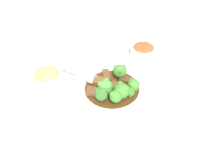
{
  "coord_description": "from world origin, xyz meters",
  "views": [
    {
      "loc": [
        0.42,
        -0.37,
        0.55
      ],
      "look_at": [
        0.0,
        0.0,
        0.03
      ],
      "focal_mm": 35.0,
      "sensor_mm": 36.0,
      "label": 1
    }
  ],
  "objects_px": {
    "broccoli_floret_5": "(101,94)",
    "side_bowl_appetizer": "(47,77)",
    "broccoli_floret_1": "(133,85)",
    "broccoli_floret_0": "(106,87)",
    "beef_strip_4": "(100,81)",
    "broccoli_floret_4": "(122,90)",
    "beef_strip_2": "(127,80)",
    "broccoli_floret_3": "(130,92)",
    "sauce_dish": "(160,125)",
    "side_bowl_kimchi": "(143,50)",
    "serving_spoon": "(89,78)",
    "main_plate": "(112,89)",
    "beef_strip_0": "(106,75)",
    "beef_strip_1": "(96,92)",
    "broccoli_floret_2": "(120,71)",
    "beef_strip_3": "(117,87)",
    "broccoli_floret_6": "(116,96)"
  },
  "relations": [
    {
      "from": "broccoli_floret_5",
      "to": "side_bowl_appetizer",
      "type": "height_order",
      "value": "broccoli_floret_5"
    },
    {
      "from": "broccoli_floret_1",
      "to": "broccoli_floret_0",
      "type": "bearing_deg",
      "value": -124.53
    },
    {
      "from": "broccoli_floret_5",
      "to": "side_bowl_appetizer",
      "type": "relative_size",
      "value": 0.43
    },
    {
      "from": "beef_strip_4",
      "to": "broccoli_floret_4",
      "type": "bearing_deg",
      "value": 5.37
    },
    {
      "from": "broccoli_floret_4",
      "to": "broccoli_floret_5",
      "type": "distance_m",
      "value": 0.07
    },
    {
      "from": "beef_strip_2",
      "to": "broccoli_floret_3",
      "type": "xyz_separation_m",
      "value": [
        0.06,
        -0.05,
        0.02
      ]
    },
    {
      "from": "beef_strip_4",
      "to": "side_bowl_appetizer",
      "type": "relative_size",
      "value": 0.53
    },
    {
      "from": "broccoli_floret_4",
      "to": "sauce_dish",
      "type": "height_order",
      "value": "broccoli_floret_4"
    },
    {
      "from": "broccoli_floret_4",
      "to": "side_bowl_kimchi",
      "type": "relative_size",
      "value": 0.51
    },
    {
      "from": "serving_spoon",
      "to": "side_bowl_appetizer",
      "type": "distance_m",
      "value": 0.15
    },
    {
      "from": "broccoli_floret_4",
      "to": "broccoli_floret_0",
      "type": "bearing_deg",
      "value": -147.34
    },
    {
      "from": "broccoli_floret_4",
      "to": "serving_spoon",
      "type": "bearing_deg",
      "value": -169.63
    },
    {
      "from": "main_plate",
      "to": "side_bowl_kimchi",
      "type": "bearing_deg",
      "value": 107.56
    },
    {
      "from": "beef_strip_2",
      "to": "broccoli_floret_5",
      "type": "distance_m",
      "value": 0.13
    },
    {
      "from": "beef_strip_0",
      "to": "sauce_dish",
      "type": "distance_m",
      "value": 0.28
    },
    {
      "from": "broccoli_floret_0",
      "to": "broccoli_floret_3",
      "type": "distance_m",
      "value": 0.08
    },
    {
      "from": "sauce_dish",
      "to": "side_bowl_appetizer",
      "type": "bearing_deg",
      "value": -158.52
    },
    {
      "from": "beef_strip_4",
      "to": "side_bowl_kimchi",
      "type": "distance_m",
      "value": 0.27
    },
    {
      "from": "beef_strip_1",
      "to": "broccoli_floret_5",
      "type": "distance_m",
      "value": 0.04
    },
    {
      "from": "sauce_dish",
      "to": "broccoli_floret_4",
      "type": "bearing_deg",
      "value": -174.74
    },
    {
      "from": "beef_strip_0",
      "to": "serving_spoon",
      "type": "relative_size",
      "value": 0.33
    },
    {
      "from": "beef_strip_0",
      "to": "beef_strip_4",
      "type": "xyz_separation_m",
      "value": [
        0.01,
        -0.04,
        0.0
      ]
    },
    {
      "from": "broccoli_floret_2",
      "to": "serving_spoon",
      "type": "relative_size",
      "value": 0.26
    },
    {
      "from": "beef_strip_3",
      "to": "serving_spoon",
      "type": "xyz_separation_m",
      "value": [
        -0.1,
        -0.05,
        0.0
      ]
    },
    {
      "from": "beef_strip_2",
      "to": "beef_strip_3",
      "type": "xyz_separation_m",
      "value": [
        0.0,
        -0.05,
        -0.0
      ]
    },
    {
      "from": "main_plate",
      "to": "broccoli_floret_5",
      "type": "height_order",
      "value": "broccoli_floret_5"
    },
    {
      "from": "broccoli_floret_1",
      "to": "serving_spoon",
      "type": "xyz_separation_m",
      "value": [
        -0.15,
        -0.07,
        -0.02
      ]
    },
    {
      "from": "broccoli_floret_1",
      "to": "side_bowl_kimchi",
      "type": "height_order",
      "value": "broccoli_floret_1"
    },
    {
      "from": "side_bowl_kimchi",
      "to": "broccoli_floret_4",
      "type": "bearing_deg",
      "value": -62.17
    },
    {
      "from": "side_bowl_kimchi",
      "to": "sauce_dish",
      "type": "relative_size",
      "value": 1.63
    },
    {
      "from": "broccoli_floret_6",
      "to": "beef_strip_0",
      "type": "bearing_deg",
      "value": 153.04
    },
    {
      "from": "beef_strip_1",
      "to": "side_bowl_appetizer",
      "type": "bearing_deg",
      "value": -152.99
    },
    {
      "from": "broccoli_floret_4",
      "to": "side_bowl_appetizer",
      "type": "bearing_deg",
      "value": -149.42
    },
    {
      "from": "side_bowl_kimchi",
      "to": "side_bowl_appetizer",
      "type": "height_order",
      "value": "side_bowl_appetizer"
    },
    {
      "from": "main_plate",
      "to": "beef_strip_4",
      "type": "height_order",
      "value": "beef_strip_4"
    },
    {
      "from": "broccoli_floret_6",
      "to": "sauce_dish",
      "type": "distance_m",
      "value": 0.17
    },
    {
      "from": "broccoli_floret_6",
      "to": "side_bowl_kimchi",
      "type": "bearing_deg",
      "value": 116.02
    },
    {
      "from": "beef_strip_3",
      "to": "broccoli_floret_3",
      "type": "height_order",
      "value": "broccoli_floret_3"
    },
    {
      "from": "beef_strip_2",
      "to": "sauce_dish",
      "type": "xyz_separation_m",
      "value": [
        0.2,
        -0.05,
        -0.02
      ]
    },
    {
      "from": "broccoli_floret_4",
      "to": "beef_strip_2",
      "type": "bearing_deg",
      "value": 122.9
    },
    {
      "from": "beef_strip_3",
      "to": "broccoli_floret_6",
      "type": "distance_m",
      "value": 0.07
    },
    {
      "from": "main_plate",
      "to": "side_bowl_appetizer",
      "type": "bearing_deg",
      "value": -140.73
    },
    {
      "from": "beef_strip_0",
      "to": "beef_strip_3",
      "type": "bearing_deg",
      "value": -9.03
    },
    {
      "from": "main_plate",
      "to": "broccoli_floret_1",
      "type": "relative_size",
      "value": 6.23
    },
    {
      "from": "side_bowl_appetizer",
      "to": "sauce_dish",
      "type": "bearing_deg",
      "value": 21.48
    },
    {
      "from": "beef_strip_2",
      "to": "broccoli_floret_4",
      "type": "bearing_deg",
      "value": -57.1
    },
    {
      "from": "broccoli_floret_1",
      "to": "sauce_dish",
      "type": "height_order",
      "value": "broccoli_floret_1"
    },
    {
      "from": "beef_strip_2",
      "to": "side_bowl_appetizer",
      "type": "distance_m",
      "value": 0.29
    },
    {
      "from": "sauce_dish",
      "to": "serving_spoon",
      "type": "bearing_deg",
      "value": -172.29
    },
    {
      "from": "sauce_dish",
      "to": "beef_strip_1",
      "type": "bearing_deg",
      "value": -163.1
    }
  ]
}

